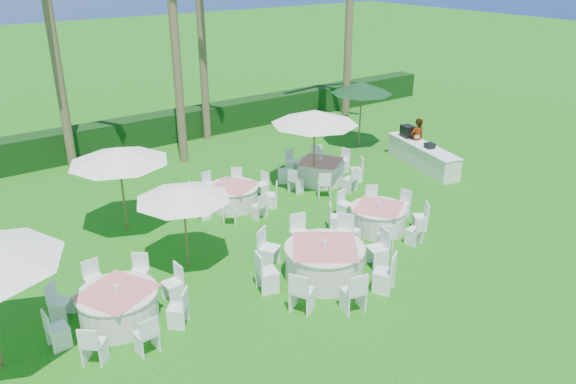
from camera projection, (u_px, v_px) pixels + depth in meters
name	position (u px, v px, depth m)	size (l,w,h in m)	color
ground	(283.00, 287.00, 13.36)	(120.00, 120.00, 0.00)	#165E10
hedge	(106.00, 138.00, 22.06)	(34.00, 1.00, 1.20)	black
banquet_table_a	(119.00, 306.00, 11.97)	(3.00, 3.00, 0.91)	silver
banquet_table_b	(324.00, 261.00, 13.59)	(3.42, 3.42, 1.03)	silver
banquet_table_c	(378.00, 218.00, 16.00)	(2.81, 2.81, 0.86)	silver
banquet_table_e	(233.00, 196.00, 17.44)	(2.77, 2.77, 0.85)	silver
banquet_table_f	(320.00, 171.00, 19.35)	(2.95, 2.95, 0.90)	silver
umbrella_b	(183.00, 192.00, 13.45)	(2.35, 2.35, 2.24)	brown
umbrella_c	(118.00, 155.00, 15.21)	(2.75, 2.75, 2.50)	brown
umbrella_d	(315.00, 117.00, 18.14)	(2.87, 2.87, 2.66)	brown
umbrella_green	(362.00, 88.00, 22.07)	(2.44, 2.44, 2.66)	brown
buffet_table	(422.00, 155.00, 20.70)	(1.57, 3.69, 1.29)	silver
staff_person	(416.00, 140.00, 21.09)	(0.61, 0.40, 1.67)	gray
palm_b	(54.00, 44.00, 18.65)	(4.41, 4.05, 8.14)	brown
palm_d	(200.00, 11.00, 21.91)	(4.36, 4.27, 9.49)	brown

